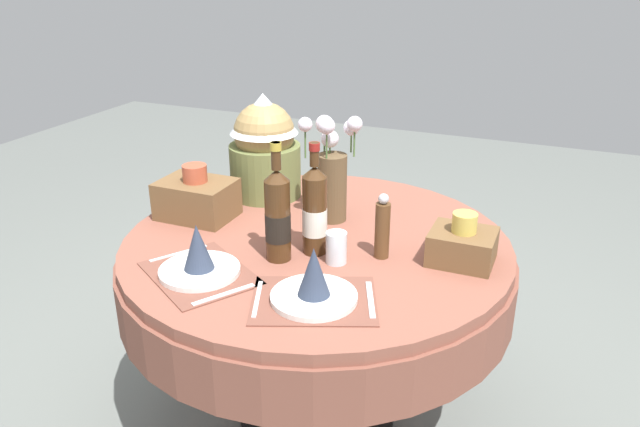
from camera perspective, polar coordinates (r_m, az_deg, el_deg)
The scene contains 12 objects.
ground at distance 2.48m, azimuth -0.30°, elevation -17.82°, with size 8.00×8.00×0.00m, color slate.
dining_table at distance 2.13m, azimuth -0.34°, elevation -5.55°, with size 1.31×1.31×0.73m.
place_setting_left at distance 1.87m, azimuth -11.01°, elevation -4.19°, with size 0.43×0.40×0.16m.
place_setting_right at distance 1.70m, azimuth -0.56°, elevation -6.61°, with size 0.41×0.37×0.16m.
flower_vase at distance 2.16m, azimuth 1.12°, elevation 3.96°, with size 0.20×0.17×0.38m.
wine_bottle_left at distance 1.93m, azimuth -0.49°, elevation 0.27°, with size 0.08×0.08×0.36m.
wine_bottle_centre at distance 1.89m, azimuth -3.89°, elevation -0.18°, with size 0.08×0.08×0.38m.
tumbler_near_left at distance 1.90m, azimuth 1.50°, elevation -3.13°, with size 0.06×0.06×0.10m, color silver.
pepper_mill at distance 1.93m, azimuth 5.72°, elevation -1.34°, with size 0.05×0.05×0.21m.
gift_tub_back_left at distance 2.39m, azimuth -5.10°, elevation 6.44°, with size 0.27×0.27×0.40m.
woven_basket_side_left at distance 2.26m, azimuth -11.19°, elevation 1.43°, with size 0.26×0.19×0.19m.
woven_basket_side_right at distance 1.95m, azimuth 12.88°, elevation -2.78°, with size 0.19×0.17×0.16m.
Camera 1 is at (0.74, -1.72, 1.62)m, focal length 35.05 mm.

